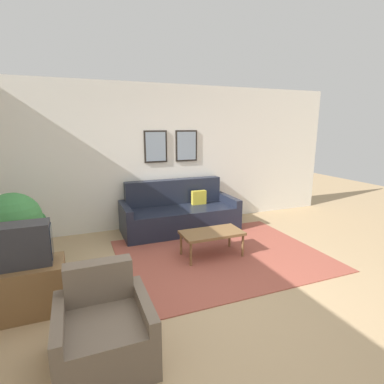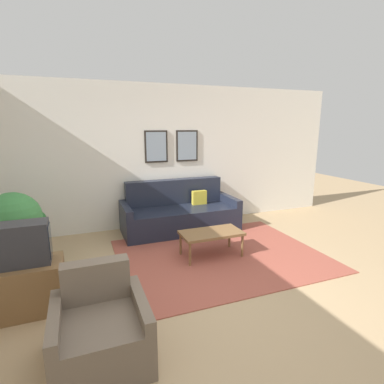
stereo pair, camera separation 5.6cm
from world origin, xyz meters
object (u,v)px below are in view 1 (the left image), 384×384
(armchair, at_px, (104,331))
(potted_plant_tall, at_px, (13,221))
(coffee_table, at_px, (212,234))
(tv, at_px, (18,245))
(couch, at_px, (179,214))

(armchair, bearing_deg, potted_plant_tall, 96.15)
(coffee_table, relative_size, potted_plant_tall, 0.83)
(tv, distance_m, armchair, 1.30)
(couch, bearing_deg, coffee_table, -87.31)
(armchair, bearing_deg, couch, 40.89)
(coffee_table, height_order, tv, tv)
(couch, relative_size, coffee_table, 2.33)
(tv, relative_size, armchair, 0.82)
(couch, height_order, armchair, couch)
(coffee_table, xyz_separation_m, tv, (-2.43, -0.55, 0.41))
(couch, xyz_separation_m, coffee_table, (0.06, -1.30, 0.04))
(armchair, relative_size, potted_plant_tall, 0.69)
(tv, height_order, armchair, tv)
(coffee_table, distance_m, potted_plant_tall, 2.68)
(couch, height_order, tv, tv)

